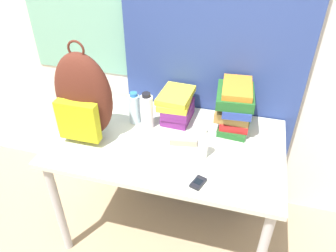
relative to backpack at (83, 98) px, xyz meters
The scene contains 11 objects.
wall_back 0.74m from the backpack, 49.68° to the left, with size 6.00×0.06×2.50m.
curtain_blue 0.82m from the backpack, 37.70° to the left, with size 1.09×0.04×2.50m.
desk 0.57m from the backpack, ahead, with size 1.28×0.76×0.76m.
backpack is the anchor object (origin of this frame).
book_stack_left 0.55m from the backpack, 33.05° to the left, with size 0.20×0.26×0.17m.
book_stack_center 0.85m from the backpack, 20.63° to the left, with size 0.23×0.29×0.28m.
water_bottle 0.32m from the backpack, 42.38° to the left, with size 0.07×0.07×0.20m.
sports_bottle 0.37m from the backpack, 28.61° to the left, with size 0.07×0.07×0.23m.
sunscreen_bottle 0.68m from the backpack, ahead, with size 0.05×0.05×0.18m.
cell_phone 0.76m from the backpack, 18.19° to the right, with size 0.08×0.10×0.02m.
sunglasses_case 0.59m from the backpack, ahead, with size 0.16×0.08×0.04m.
Camera 1 is at (0.39, -1.02, 1.89)m, focal length 35.00 mm.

